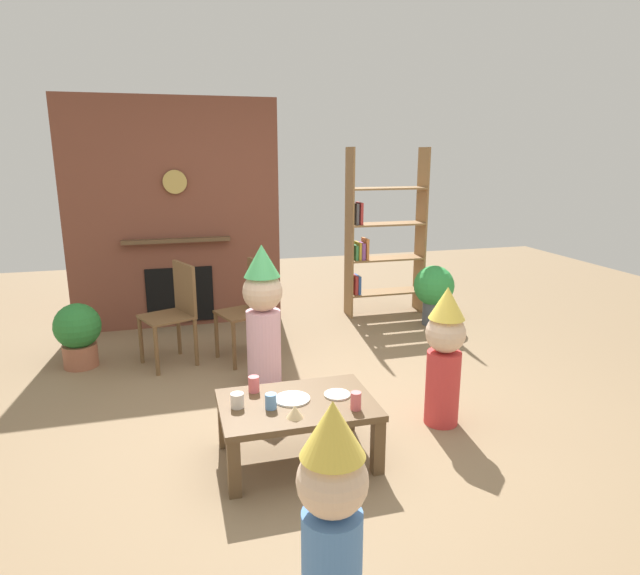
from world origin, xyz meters
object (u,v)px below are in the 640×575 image
object	(u,v)px
paper_plate_rear	(337,395)
child_by_the_chairs	(263,312)
paper_cup_far_left	(254,384)
paper_cup_near_right	(271,401)
child_with_cone_hat	(332,515)
paper_cup_center	(237,400)
potted_plant_short	(78,332)
bookshelf	(380,239)
coffee_table	(297,411)
paper_plate_front	(292,399)
dining_chair_middle	(251,304)
paper_cup_near_left	(356,401)
potted_plant_tall	(434,289)
birthday_cake_slice	(295,412)
dining_chair_left	(176,307)
child_in_pink	(444,353)

from	to	relation	value
paper_plate_rear	child_by_the_chairs	size ratio (longest dim) A/B	0.14
paper_cup_far_left	paper_plate_rear	size ratio (longest dim) A/B	0.62
paper_cup_near_right	child_with_cone_hat	size ratio (longest dim) A/B	0.09
paper_cup_center	potted_plant_short	xyz separation A→B (m)	(-1.15, 1.95, -0.11)
paper_cup_near_right	bookshelf	bearing A→B (deg)	57.79
paper_cup_center	potted_plant_short	size ratio (longest dim) A/B	0.15
coffee_table	bookshelf	bearing A→B (deg)	59.87
paper_plate_rear	child_by_the_chairs	xyz separation A→B (m)	(-0.26, 1.17, 0.22)
paper_plate_rear	paper_plate_front	bearing A→B (deg)	177.03
child_by_the_chairs	potted_plant_short	bearing A→B (deg)	-117.43
dining_chair_middle	potted_plant_short	xyz separation A→B (m)	(-1.50, 0.18, -0.20)
bookshelf	potted_plant_short	xyz separation A→B (m)	(-3.14, -0.85, -0.56)
coffee_table	paper_plate_front	xyz separation A→B (m)	(-0.02, 0.03, 0.07)
paper_cup_far_left	paper_plate_rear	xyz separation A→B (m)	(0.49, -0.19, -0.04)
paper_cup_near_left	dining_chair_middle	xyz separation A→B (m)	(-0.31, 1.98, 0.07)
paper_plate_front	paper_cup_near_right	bearing A→B (deg)	-151.58
paper_cup_near_left	paper_cup_near_right	world-z (taller)	paper_cup_near_left
coffee_table	potted_plant_tall	world-z (taller)	potted_plant_tall
paper_cup_far_left	paper_plate_rear	world-z (taller)	paper_cup_far_left
paper_cup_near_left	paper_plate_front	xyz separation A→B (m)	(-0.33, 0.22, -0.05)
birthday_cake_slice	child_with_cone_hat	distance (m)	1.06
paper_cup_near_left	child_with_cone_hat	world-z (taller)	child_with_cone_hat
paper_cup_center	paper_plate_rear	size ratio (longest dim) A/B	0.54
coffee_table	paper_plate_front	size ratio (longest dim) A/B	4.27
birthday_cake_slice	dining_chair_left	xyz separation A→B (m)	(-0.61, 2.05, 0.09)
paper_cup_near_left	dining_chair_middle	distance (m)	2.01
paper_cup_center	child_by_the_chairs	distance (m)	1.23
coffee_table	potted_plant_tall	size ratio (longest dim) A/B	1.42
birthday_cake_slice	child_with_cone_hat	xyz separation A→B (m)	(-0.10, -1.05, 0.10)
paper_plate_rear	potted_plant_tall	size ratio (longest dim) A/B	0.25
birthday_cake_slice	dining_chair_middle	world-z (taller)	dining_chair_middle
child_in_pink	dining_chair_middle	distance (m)	1.94
child_with_cone_hat	paper_cup_far_left	bearing A→B (deg)	9.99
child_in_pink	birthday_cake_slice	bearing A→B (deg)	8.61
bookshelf	paper_cup_near_right	xyz separation A→B (m)	(-1.81, -2.87, -0.45)
coffee_table	dining_chair_left	bearing A→B (deg)	109.79
coffee_table	child_by_the_chairs	size ratio (longest dim) A/B	0.81
coffee_table	potted_plant_tall	bearing A→B (deg)	47.72
potted_plant_tall	child_with_cone_hat	bearing A→B (deg)	-122.21
paper_plate_rear	dining_chair_middle	xyz separation A→B (m)	(-0.27, 1.77, 0.12)
dining_chair_middle	potted_plant_short	distance (m)	1.52
child_in_pink	dining_chair_left	xyz separation A→B (m)	(-1.74, 1.67, -0.01)
paper_cup_far_left	dining_chair_left	world-z (taller)	dining_chair_left
coffee_table	paper_cup_near_right	world-z (taller)	paper_cup_near_right
bookshelf	coffee_table	size ratio (longest dim) A/B	2.04
paper_plate_front	birthday_cake_slice	distance (m)	0.23
child_with_cone_hat	dining_chair_middle	size ratio (longest dim) A/B	1.10
paper_cup_far_left	child_in_pink	size ratio (longest dim) A/B	0.10
child_by_the_chairs	birthday_cake_slice	bearing A→B (deg)	-2.35
dining_chair_left	dining_chair_middle	size ratio (longest dim) A/B	1.00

